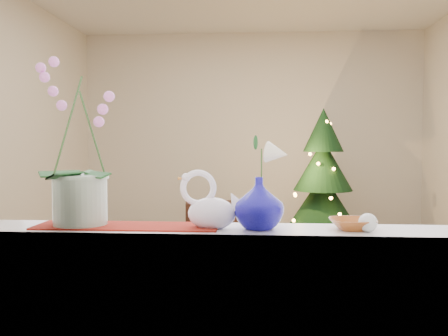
{
  "coord_description": "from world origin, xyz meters",
  "views": [
    {
      "loc": [
        0.13,
        -4.23,
        1.24
      ],
      "look_at": [
        -0.08,
        -1.4,
        1.1
      ],
      "focal_mm": 40.0,
      "sensor_mm": 36.0,
      "label": 1
    }
  ],
  "objects_px": {
    "side_table": "(214,223)",
    "xmas_tree": "(323,179)",
    "paperweight": "(368,223)",
    "orchid_pot": "(79,142)",
    "blue_vase": "(259,199)",
    "amber_dish": "(353,225)",
    "swan": "(212,201)"
  },
  "relations": [
    {
      "from": "blue_vase",
      "to": "xmas_tree",
      "type": "relative_size",
      "value": 0.14
    },
    {
      "from": "swan",
      "to": "side_table",
      "type": "bearing_deg",
      "value": 117.32
    },
    {
      "from": "orchid_pot",
      "to": "blue_vase",
      "type": "bearing_deg",
      "value": -1.6
    },
    {
      "from": "paperweight",
      "to": "amber_dish",
      "type": "height_order",
      "value": "paperweight"
    },
    {
      "from": "orchid_pot",
      "to": "xmas_tree",
      "type": "height_order",
      "value": "xmas_tree"
    },
    {
      "from": "amber_dish",
      "to": "side_table",
      "type": "height_order",
      "value": "amber_dish"
    },
    {
      "from": "orchid_pot",
      "to": "xmas_tree",
      "type": "xyz_separation_m",
      "value": [
        1.41,
        3.93,
        -0.43
      ]
    },
    {
      "from": "xmas_tree",
      "to": "side_table",
      "type": "relative_size",
      "value": 2.35
    },
    {
      "from": "blue_vase",
      "to": "paperweight",
      "type": "relative_size",
      "value": 3.29
    },
    {
      "from": "xmas_tree",
      "to": "side_table",
      "type": "height_order",
      "value": "xmas_tree"
    },
    {
      "from": "paperweight",
      "to": "side_table",
      "type": "bearing_deg",
      "value": 102.78
    },
    {
      "from": "side_table",
      "to": "xmas_tree",
      "type": "bearing_deg",
      "value": -15.81
    },
    {
      "from": "paperweight",
      "to": "blue_vase",
      "type": "bearing_deg",
      "value": 175.02
    },
    {
      "from": "paperweight",
      "to": "side_table",
      "type": "height_order",
      "value": "paperweight"
    },
    {
      "from": "side_table",
      "to": "amber_dish",
      "type": "bearing_deg",
      "value": -86.2
    },
    {
      "from": "amber_dish",
      "to": "orchid_pot",
      "type": "bearing_deg",
      "value": 179.45
    },
    {
      "from": "blue_vase",
      "to": "amber_dish",
      "type": "height_order",
      "value": "blue_vase"
    },
    {
      "from": "swan",
      "to": "blue_vase",
      "type": "relative_size",
      "value": 1.09
    },
    {
      "from": "blue_vase",
      "to": "paperweight",
      "type": "height_order",
      "value": "blue_vase"
    },
    {
      "from": "orchid_pot",
      "to": "blue_vase",
      "type": "distance_m",
      "value": 0.72
    },
    {
      "from": "swan",
      "to": "blue_vase",
      "type": "xyz_separation_m",
      "value": [
        0.18,
        0.0,
        0.01
      ]
    },
    {
      "from": "swan",
      "to": "side_table",
      "type": "xyz_separation_m",
      "value": [
        -0.37,
        4.12,
        -0.76
      ]
    },
    {
      "from": "orchid_pot",
      "to": "xmas_tree",
      "type": "relative_size",
      "value": 0.4
    },
    {
      "from": "blue_vase",
      "to": "side_table",
      "type": "distance_m",
      "value": 4.22
    },
    {
      "from": "swan",
      "to": "side_table",
      "type": "relative_size",
      "value": 0.35
    },
    {
      "from": "amber_dish",
      "to": "xmas_tree",
      "type": "height_order",
      "value": "xmas_tree"
    },
    {
      "from": "blue_vase",
      "to": "xmas_tree",
      "type": "xyz_separation_m",
      "value": [
        0.72,
        3.95,
        -0.22
      ]
    },
    {
      "from": "blue_vase",
      "to": "side_table",
      "type": "relative_size",
      "value": 0.32
    },
    {
      "from": "paperweight",
      "to": "amber_dish",
      "type": "relative_size",
      "value": 0.47
    },
    {
      "from": "swan",
      "to": "paperweight",
      "type": "xyz_separation_m",
      "value": [
        0.57,
        -0.03,
        -0.07
      ]
    },
    {
      "from": "xmas_tree",
      "to": "orchid_pot",
      "type": "bearing_deg",
      "value": -109.75
    },
    {
      "from": "swan",
      "to": "orchid_pot",
      "type": "bearing_deg",
      "value": -160.5
    }
  ]
}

